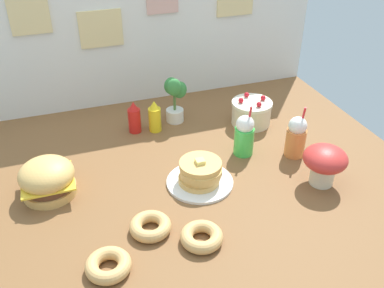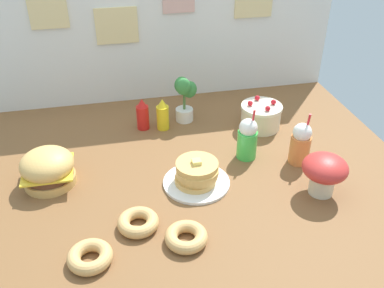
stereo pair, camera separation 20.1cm
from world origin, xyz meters
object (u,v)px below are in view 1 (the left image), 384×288
object	(u,v)px
orange_float_cup	(296,137)
layer_cake	(251,112)
pancake_stack	(200,174)
mustard_bottle	(155,117)
donut_pink_glaze	(108,265)
donut_chocolate	(150,226)
mushroom_stool	(325,162)
ketchup_bottle	(134,118)
donut_vanilla	(202,236)
potted_plant	(175,98)
cream_soda_cup	(244,135)
burger	(47,179)

from	to	relation	value
orange_float_cup	layer_cake	bearing A→B (deg)	100.80
pancake_stack	mustard_bottle	world-z (taller)	mustard_bottle
mustard_bottle	donut_pink_glaze	world-z (taller)	mustard_bottle
donut_chocolate	mushroom_stool	xyz separation A→B (m)	(0.82, 0.05, 0.09)
ketchup_bottle	donut_vanilla	distance (m)	0.91
layer_cake	donut_chocolate	world-z (taller)	layer_cake
donut_pink_glaze	donut_chocolate	distance (m)	0.24
pancake_stack	potted_plant	distance (m)	0.61
ketchup_bottle	donut_vanilla	xyz separation A→B (m)	(0.06, -0.90, -0.06)
ketchup_bottle	donut_chocolate	xyz separation A→B (m)	(-0.11, -0.78, -0.06)
layer_cake	mustard_bottle	size ratio (longest dim) A/B	1.25
donut_chocolate	donut_vanilla	bearing A→B (deg)	-34.78
cream_soda_cup	donut_pink_glaze	world-z (taller)	cream_soda_cup
layer_cake	ketchup_bottle	world-z (taller)	ketchup_bottle
pancake_stack	ketchup_bottle	size ratio (longest dim) A/B	1.70
ketchup_bottle	mustard_bottle	xyz separation A→B (m)	(0.11, -0.03, 0.00)
mushroom_stool	mustard_bottle	bearing A→B (deg)	130.48
layer_cake	ketchup_bottle	distance (m)	0.66
mushroom_stool	donut_pink_glaze	bearing A→B (deg)	-169.16
donut_chocolate	potted_plant	size ratio (longest dim) A/B	0.61
cream_soda_cup	mustard_bottle	bearing A→B (deg)	134.94
potted_plant	mushroom_stool	xyz separation A→B (m)	(0.47, -0.77, -0.03)
layer_cake	donut_vanilla	distance (m)	0.97
mustard_bottle	mushroom_stool	xyz separation A→B (m)	(0.60, -0.71, 0.03)
ketchup_bottle	orange_float_cup	size ratio (longest dim) A/B	0.67
mustard_bottle	donut_pink_glaze	xyz separation A→B (m)	(-0.41, -0.90, -0.06)
cream_soda_cup	donut_vanilla	world-z (taller)	cream_soda_cup
layer_cake	donut_pink_glaze	bearing A→B (deg)	-139.84
layer_cake	cream_soda_cup	distance (m)	0.32
orange_float_cup	donut_vanilla	size ratio (longest dim) A/B	1.61
ketchup_bottle	cream_soda_cup	bearing A→B (deg)	-39.65
burger	mushroom_stool	size ratio (longest dim) A/B	1.21
burger	donut_chocolate	xyz separation A→B (m)	(0.37, -0.38, -0.06)
donut_chocolate	donut_vanilla	world-z (taller)	same
ketchup_bottle	mushroom_stool	bearing A→B (deg)	-45.86
ketchup_bottle	donut_pink_glaze	size ratio (longest dim) A/B	1.08
mushroom_stool	donut_chocolate	bearing A→B (deg)	-176.52
burger	donut_vanilla	size ratio (longest dim) A/B	1.43
burger	pancake_stack	distance (m)	0.68
pancake_stack	donut_vanilla	world-z (taller)	pancake_stack
donut_pink_glaze	potted_plant	world-z (taller)	potted_plant
layer_cake	burger	bearing A→B (deg)	-166.08
burger	mushroom_stool	distance (m)	1.23
orange_float_cup	mushroom_stool	world-z (taller)	orange_float_cup
ketchup_bottle	orange_float_cup	distance (m)	0.86
mustard_bottle	ketchup_bottle	bearing A→B (deg)	166.46
mustard_bottle	pancake_stack	bearing A→B (deg)	-82.18
cream_soda_cup	orange_float_cup	world-z (taller)	same
donut_chocolate	potted_plant	bearing A→B (deg)	66.50
orange_float_cup	potted_plant	xyz separation A→B (m)	(-0.47, 0.53, 0.04)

